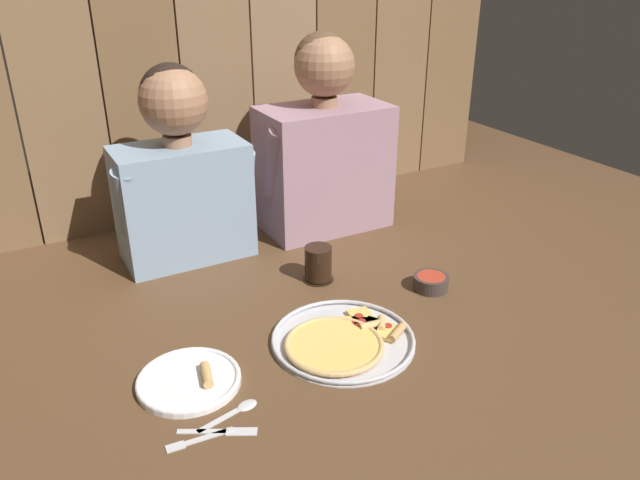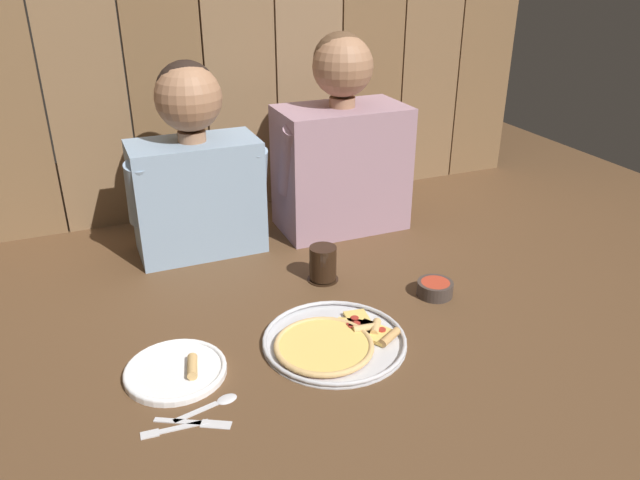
% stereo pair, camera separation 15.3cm
% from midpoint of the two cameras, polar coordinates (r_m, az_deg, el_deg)
% --- Properties ---
extents(ground_plane, '(3.20, 3.20, 0.00)m').
position_cam_midpoint_polar(ground_plane, '(1.55, -0.48, -7.34)').
color(ground_plane, brown).
extents(pizza_tray, '(0.34, 0.34, 0.03)m').
position_cam_midpoint_polar(pizza_tray, '(1.45, -1.00, -9.43)').
color(pizza_tray, silver).
rests_on(pizza_tray, ground).
extents(dinner_plate, '(0.22, 0.22, 0.03)m').
position_cam_midpoint_polar(dinner_plate, '(1.38, -15.29, -12.57)').
color(dinner_plate, white).
rests_on(dinner_plate, ground).
extents(drinking_glass, '(0.09, 0.09, 0.10)m').
position_cam_midpoint_polar(drinking_glass, '(1.70, -2.76, -2.31)').
color(drinking_glass, black).
rests_on(drinking_glass, ground).
extents(dipping_bowl, '(0.10, 0.10, 0.04)m').
position_cam_midpoint_polar(dipping_bowl, '(1.68, 7.74, -3.93)').
color(dipping_bowl, '#3D332D').
rests_on(dipping_bowl, ground).
extents(table_fork, '(0.13, 0.03, 0.01)m').
position_cam_midpoint_polar(table_fork, '(1.25, -15.08, -17.67)').
color(table_fork, silver).
rests_on(table_fork, ground).
extents(table_knife, '(0.14, 0.09, 0.01)m').
position_cam_midpoint_polar(table_knife, '(1.26, -13.11, -17.09)').
color(table_knife, silver).
rests_on(table_knife, ground).
extents(table_spoon, '(0.14, 0.05, 0.01)m').
position_cam_midpoint_polar(table_spoon, '(1.30, -11.15, -15.31)').
color(table_spoon, silver).
rests_on(table_spoon, ground).
extents(diner_left, '(0.41, 0.20, 0.57)m').
position_cam_midpoint_polar(diner_left, '(1.81, -15.25, 6.10)').
color(diner_left, '#849EB7').
rests_on(diner_left, ground).
extents(diner_right, '(0.44, 0.23, 0.62)m').
position_cam_midpoint_polar(diner_right, '(1.96, -1.86, 8.76)').
color(diner_right, gray).
rests_on(diner_right, ground).
extents(wooden_backdrop_wall, '(2.19, 0.03, 1.33)m').
position_cam_midpoint_polar(wooden_backdrop_wall, '(2.08, -12.28, 20.06)').
color(wooden_backdrop_wall, '#836445').
rests_on(wooden_backdrop_wall, ground).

